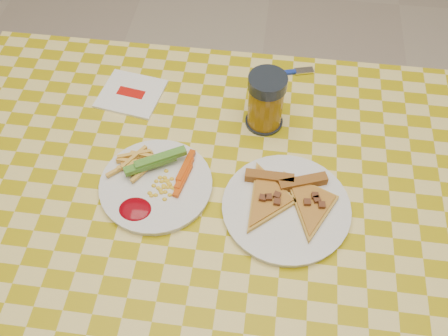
% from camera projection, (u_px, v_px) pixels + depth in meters
% --- Properties ---
extents(ground, '(8.00, 8.00, 0.00)m').
position_uv_depth(ground, '(228.00, 330.00, 1.58)').
color(ground, beige).
rests_on(ground, ground).
extents(table, '(1.28, 0.88, 0.76)m').
position_uv_depth(table, '(230.00, 223.00, 1.03)').
color(table, silver).
rests_on(table, ground).
extents(plate_left, '(0.28, 0.28, 0.01)m').
position_uv_depth(plate_left, '(156.00, 186.00, 0.98)').
color(plate_left, white).
rests_on(plate_left, table).
extents(plate_right, '(0.26, 0.26, 0.01)m').
position_uv_depth(plate_right, '(286.00, 208.00, 0.95)').
color(plate_right, white).
rests_on(plate_right, table).
extents(fries_veggies, '(0.19, 0.18, 0.04)m').
position_uv_depth(fries_veggies, '(153.00, 174.00, 0.98)').
color(fries_veggies, '#F4D54D').
rests_on(fries_veggies, plate_left).
extents(pizza_slices, '(0.23, 0.21, 0.02)m').
position_uv_depth(pizza_slices, '(288.00, 198.00, 0.95)').
color(pizza_slices, gold).
rests_on(pizza_slices, plate_right).
extents(drink_glass, '(0.08, 0.08, 0.13)m').
position_uv_depth(drink_glass, '(266.00, 102.00, 1.04)').
color(drink_glass, black).
rests_on(drink_glass, table).
extents(napkin, '(0.15, 0.14, 0.01)m').
position_uv_depth(napkin, '(131.00, 94.00, 1.14)').
color(napkin, white).
rests_on(napkin, table).
extents(fork, '(0.14, 0.05, 0.01)m').
position_uv_depth(fork, '(285.00, 73.00, 1.18)').
color(fork, navy).
rests_on(fork, table).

